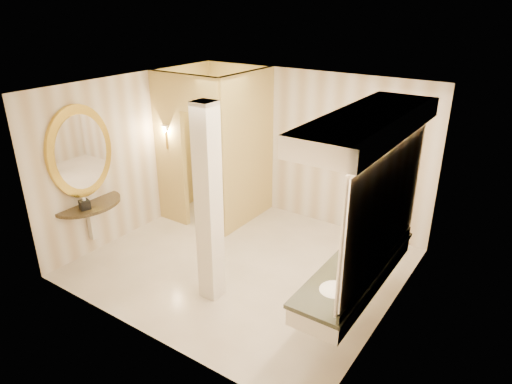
% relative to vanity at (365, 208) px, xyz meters
% --- Properties ---
extents(floor, '(4.50, 4.50, 0.00)m').
position_rel_vanity_xyz_m(floor, '(-1.98, 0.40, -1.63)').
color(floor, silver).
rests_on(floor, ground).
extents(ceiling, '(4.50, 4.50, 0.00)m').
position_rel_vanity_xyz_m(ceiling, '(-1.98, 0.40, 1.07)').
color(ceiling, white).
rests_on(ceiling, wall_back).
extents(wall_back, '(4.50, 0.02, 2.70)m').
position_rel_vanity_xyz_m(wall_back, '(-1.98, 2.40, -0.28)').
color(wall_back, beige).
rests_on(wall_back, floor).
extents(wall_front, '(4.50, 0.02, 2.70)m').
position_rel_vanity_xyz_m(wall_front, '(-1.98, -1.60, -0.28)').
color(wall_front, beige).
rests_on(wall_front, floor).
extents(wall_left, '(0.02, 4.00, 2.70)m').
position_rel_vanity_xyz_m(wall_left, '(-4.23, 0.40, -0.28)').
color(wall_left, beige).
rests_on(wall_left, floor).
extents(wall_right, '(0.02, 4.00, 2.70)m').
position_rel_vanity_xyz_m(wall_right, '(0.27, 0.40, -0.28)').
color(wall_right, beige).
rests_on(wall_right, floor).
extents(toilet_closet, '(1.50, 1.55, 2.70)m').
position_rel_vanity_xyz_m(toilet_closet, '(-3.09, 1.37, -0.24)').
color(toilet_closet, tan).
rests_on(toilet_closet, floor).
extents(wall_sconce, '(0.14, 0.14, 0.42)m').
position_rel_vanity_xyz_m(wall_sconce, '(-3.90, 0.83, 0.10)').
color(wall_sconce, '#B7933A').
rests_on(wall_sconce, toilet_closet).
extents(vanity, '(0.75, 2.48, 2.09)m').
position_rel_vanity_xyz_m(vanity, '(0.00, 0.00, 0.00)').
color(vanity, silver).
rests_on(vanity, floor).
extents(console_shelf, '(1.09, 1.09, 2.00)m').
position_rel_vanity_xyz_m(console_shelf, '(-4.19, -0.67, -0.28)').
color(console_shelf, black).
rests_on(console_shelf, floor).
extents(pillar, '(0.26, 0.26, 2.70)m').
position_rel_vanity_xyz_m(pillar, '(-1.87, -0.50, -0.28)').
color(pillar, silver).
rests_on(pillar, floor).
extents(tissue_box, '(0.17, 0.17, 0.14)m').
position_rel_vanity_xyz_m(tissue_box, '(-4.02, -0.85, -0.68)').
color(tissue_box, black).
rests_on(tissue_box, console_shelf).
extents(toilet, '(0.53, 0.81, 0.77)m').
position_rel_vanity_xyz_m(toilet, '(-3.08, 1.71, -1.24)').
color(toilet, white).
rests_on(toilet, floor).
extents(soap_bottle_a, '(0.05, 0.06, 0.12)m').
position_rel_vanity_xyz_m(soap_bottle_a, '(-0.12, 0.32, -0.69)').
color(soap_bottle_a, beige).
rests_on(soap_bottle_a, vanity).
extents(soap_bottle_b, '(0.11, 0.11, 0.12)m').
position_rel_vanity_xyz_m(soap_bottle_b, '(-0.05, 0.14, -0.69)').
color(soap_bottle_b, silver).
rests_on(soap_bottle_b, vanity).
extents(soap_bottle_c, '(0.09, 0.09, 0.18)m').
position_rel_vanity_xyz_m(soap_bottle_c, '(-0.05, 0.19, -0.66)').
color(soap_bottle_c, '#C6B28C').
rests_on(soap_bottle_c, vanity).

